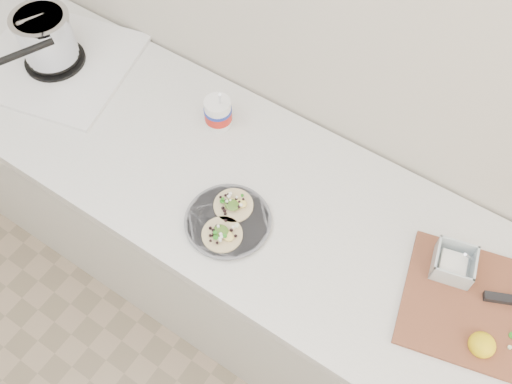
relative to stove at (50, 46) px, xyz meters
The scene contains 5 objects.
counter 0.87m from the stove, ahead, with size 2.44×0.66×0.90m.
stove is the anchor object (origin of this frame).
taco_plate 0.89m from the stove, 12.21° to the right, with size 0.25×0.25×0.04m.
tub 0.64m from the stove, ahead, with size 0.09×0.09×0.20m.
cutboard 1.60m from the stove, ahead, with size 0.56×0.45×0.08m.
Camera 1 is at (0.69, 0.65, 2.33)m, focal length 40.00 mm.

